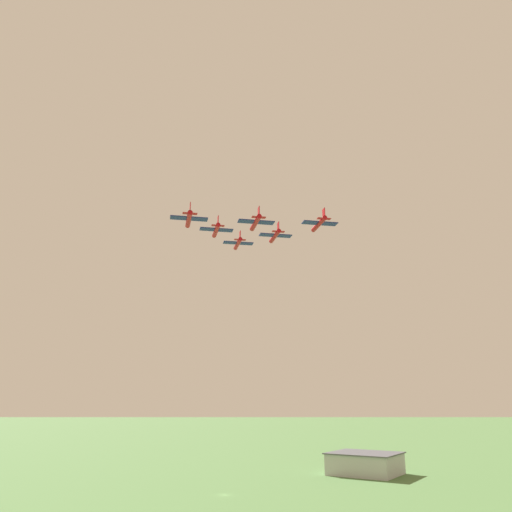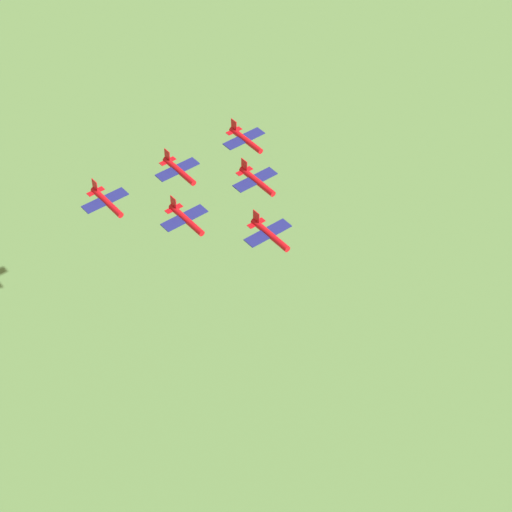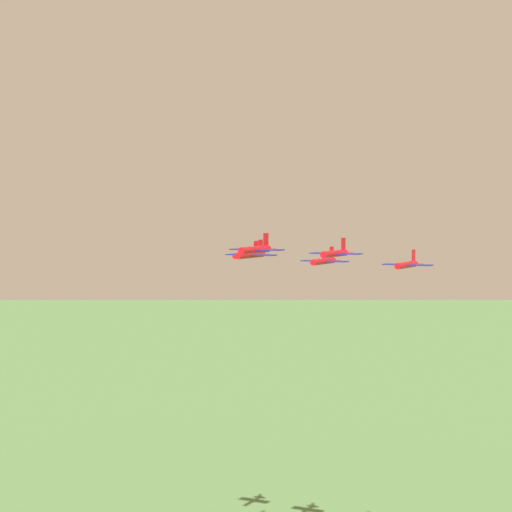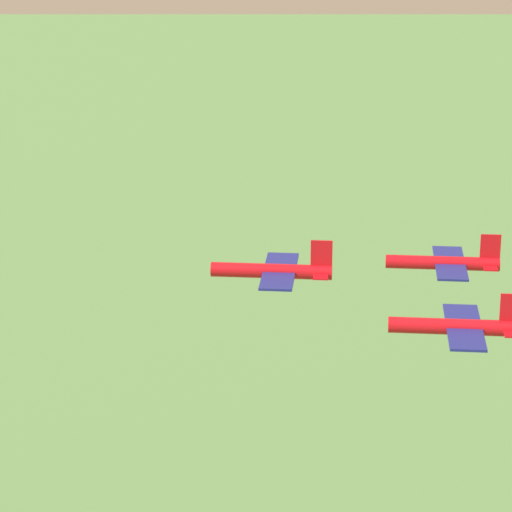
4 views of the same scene
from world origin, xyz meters
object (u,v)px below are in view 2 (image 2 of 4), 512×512
jet_1 (256,180)px  jet_2 (185,218)px  jet_3 (245,139)px  jet_4 (178,170)px  jet_0 (269,233)px  jet_5 (106,201)px

jet_1 → jet_2: (-13.35, -12.93, -0.66)m
jet_3 → jet_4: (-13.35, -12.93, 0.29)m
jet_0 → jet_4: jet_0 is taller
jet_1 → jet_4: 18.49m
jet_2 → jet_3: 32.11m
jet_0 → jet_3: (-8.63, 35.63, -3.94)m
jet_0 → jet_1: jet_0 is taller
jet_1 → jet_4: bearing=-59.5°
jet_4 → jet_5: (-13.35, -12.93, 0.93)m
jet_1 → jet_0: bearing=59.5°
jet_3 → jet_5: (-26.70, -25.86, 1.22)m
jet_5 → jet_1: bearing=150.5°
jet_0 → jet_5: size_ratio=1.00×
jet_2 → jet_5: size_ratio=1.00×
jet_5 → jet_4: bearing=180.0°
jet_1 → jet_2: size_ratio=1.00×
jet_0 → jet_1: size_ratio=1.00×
jet_0 → jet_2: jet_0 is taller
jet_1 → jet_4: size_ratio=1.00×
jet_4 → jet_5: size_ratio=1.00×
jet_3 → jet_4: bearing=0.0°
jet_3 → jet_0: bearing=59.5°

